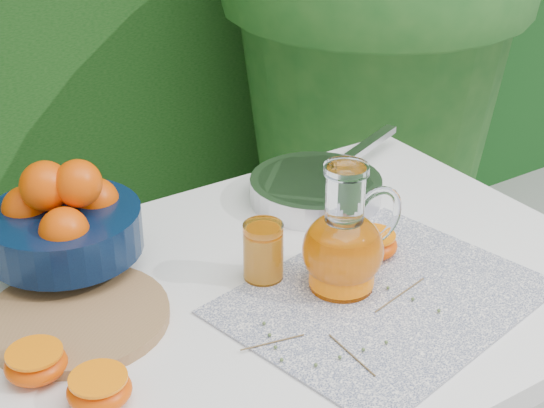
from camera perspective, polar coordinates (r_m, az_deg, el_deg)
white_table at (r=1.27m, az=0.50°, el=-8.84°), size 1.00×0.70×0.75m
placemat at (r=1.21m, az=7.62°, el=-6.42°), size 0.49×0.42×0.00m
cutting_board at (r=1.18m, az=-13.19°, el=-7.52°), size 0.30×0.30×0.02m
fruit_bowl at (r=1.26m, az=-14.09°, el=-1.11°), size 0.29×0.29×0.18m
juice_pitcher at (r=1.19m, az=4.97°, el=-2.87°), size 0.17×0.12×0.19m
juice_tumbler at (r=1.22m, az=-0.60°, el=-3.32°), size 0.07×0.07×0.09m
saute_pan at (r=1.45m, az=3.09°, el=1.13°), size 0.42×0.30×0.04m
orange_halves at (r=1.12m, az=-5.93°, el=-8.22°), size 0.63×0.19×0.04m
thyme_sprigs at (r=1.14m, az=5.08°, el=-8.41°), size 0.32×0.18×0.01m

